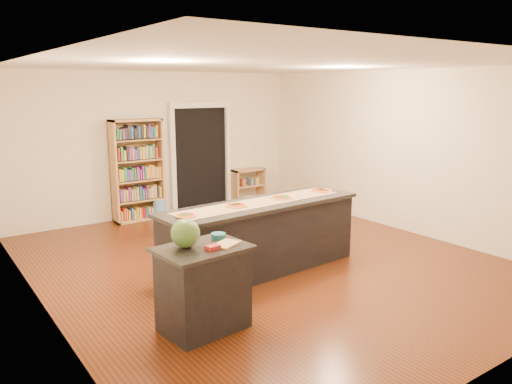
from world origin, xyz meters
TOP-DOWN VIEW (x-y plane):
  - room at (0.00, 0.00)m, footprint 6.00×7.00m
  - doorway at (0.90, 3.46)m, footprint 1.40×0.09m
  - kitchen_island at (-0.27, -0.31)m, footprint 2.95×0.80m
  - side_counter at (-1.75, -1.33)m, footprint 0.91×0.66m
  - bookshelf at (-0.56, 3.28)m, footprint 0.96×0.34m
  - low_shelf at (1.97, 3.29)m, footprint 0.75×0.32m
  - waste_bin at (-0.19, 3.20)m, footprint 0.25×0.25m
  - kraft_paper at (-0.27, -0.28)m, footprint 2.58×0.62m
  - watermelon at (-1.89, -1.24)m, footprint 0.30×0.30m
  - cutting_board at (-1.51, -1.41)m, footprint 0.35×0.30m
  - package_red at (-1.71, -1.47)m, footprint 0.15×0.12m
  - package_teal at (-1.47, -1.18)m, footprint 0.16×0.16m
  - pizza_a at (-1.44, -0.38)m, footprint 0.27×0.27m
  - pizza_b at (-0.66, -0.29)m, footprint 0.32×0.32m
  - pizza_c at (0.12, -0.25)m, footprint 0.31×0.31m
  - pizza_d at (0.90, -0.20)m, footprint 0.31×0.31m

SIDE VIEW (x-z plane):
  - waste_bin at x=-0.19m, z-range 0.00..0.37m
  - low_shelf at x=1.97m, z-range 0.00..0.75m
  - side_counter at x=-1.75m, z-range 0.00..0.90m
  - kitchen_island at x=-0.27m, z-range 0.00..0.98m
  - cutting_board at x=-1.51m, z-range 0.90..0.92m
  - package_red at x=-1.71m, z-range 0.90..0.95m
  - package_teal at x=-1.47m, z-range 0.90..0.96m
  - bookshelf at x=-0.56m, z-range 0.00..1.92m
  - kraft_paper at x=-0.27m, z-range 0.97..0.98m
  - pizza_a at x=-1.44m, z-range 0.98..0.99m
  - pizza_b at x=-0.66m, z-range 0.98..0.99m
  - pizza_c at x=0.12m, z-range 0.98..0.99m
  - pizza_d at x=0.90m, z-range 0.98..0.99m
  - watermelon at x=-1.89m, z-range 0.90..1.19m
  - doorway at x=0.90m, z-range 0.10..2.31m
  - room at x=0.00m, z-range 0.00..2.80m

